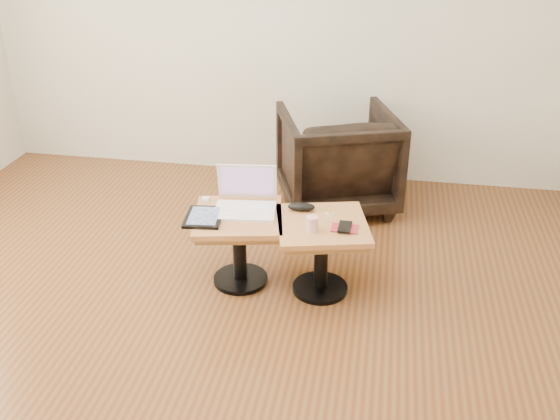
% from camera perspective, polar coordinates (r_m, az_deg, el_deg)
% --- Properties ---
extents(room_shell, '(4.52, 4.52, 2.71)m').
position_cam_1_polar(room_shell, '(2.59, -9.04, 11.23)').
color(room_shell, '#592D14').
rests_on(room_shell, ground).
extents(side_table_left, '(0.57, 0.57, 0.44)m').
position_cam_1_polar(side_table_left, '(3.53, -3.77, -2.00)').
color(side_table_left, black).
rests_on(side_table_left, ground).
extents(side_table_right, '(0.58, 0.58, 0.44)m').
position_cam_1_polar(side_table_right, '(3.45, 3.83, -2.75)').
color(side_table_right, black).
rests_on(side_table_right, ground).
extents(laptop, '(0.37, 0.33, 0.24)m').
position_cam_1_polar(laptop, '(3.51, -3.16, 0.82)').
color(laptop, white).
rests_on(laptop, side_table_left).
extents(tablet, '(0.23, 0.27, 0.02)m').
position_cam_1_polar(tablet, '(3.45, -6.98, -0.64)').
color(tablet, black).
rests_on(tablet, side_table_left).
extents(charging_adapter, '(0.04, 0.04, 0.02)m').
position_cam_1_polar(charging_adapter, '(3.63, -6.78, 0.95)').
color(charging_adapter, white).
rests_on(charging_adapter, side_table_left).
extents(glasses_case, '(0.16, 0.08, 0.05)m').
position_cam_1_polar(glasses_case, '(3.50, 1.96, 0.30)').
color(glasses_case, black).
rests_on(glasses_case, side_table_right).
extents(striped_cup, '(0.08, 0.08, 0.08)m').
position_cam_1_polar(striped_cup, '(3.29, 2.93, -1.27)').
color(striped_cup, '#EA6273').
rests_on(striped_cup, side_table_right).
extents(earbuds_tangle, '(0.07, 0.05, 0.01)m').
position_cam_1_polar(earbuds_tangle, '(3.46, 4.56, -0.42)').
color(earbuds_tangle, white).
rests_on(earbuds_tangle, side_table_right).
extents(phone_on_sleeve, '(0.14, 0.13, 0.02)m').
position_cam_1_polar(phone_on_sleeve, '(3.34, 5.94, -1.61)').
color(phone_on_sleeve, maroon).
rests_on(phone_on_sleeve, side_table_right).
extents(armchair, '(0.97, 0.99, 0.71)m').
position_cam_1_polar(armchair, '(4.43, 5.24, 4.65)').
color(armchair, black).
rests_on(armchair, ground).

